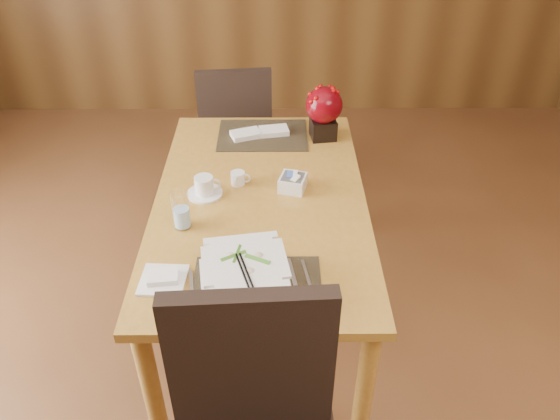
{
  "coord_description": "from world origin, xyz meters",
  "views": [
    {
      "loc": [
        0.07,
        -1.3,
        2.09
      ],
      "look_at": [
        0.08,
        0.35,
        0.87
      ],
      "focal_mm": 35.0,
      "sensor_mm": 36.0,
      "label": 1
    }
  ],
  "objects_px": {
    "soup_setting": "(245,275)",
    "creamer_jug": "(238,178)",
    "coffee_cup": "(204,187)",
    "bread_plate": "(163,280)",
    "water_glass": "(181,210)",
    "far_chair": "(236,128)",
    "sugar_caddy": "(293,183)",
    "dining_table": "(261,216)",
    "berry_decor": "(324,110)"
  },
  "relations": [
    {
      "from": "coffee_cup",
      "to": "water_glass",
      "type": "xyz_separation_m",
      "value": [
        -0.06,
        -0.22,
        0.04
      ]
    },
    {
      "from": "water_glass",
      "to": "creamer_jug",
      "type": "distance_m",
      "value": 0.37
    },
    {
      "from": "dining_table",
      "to": "berry_decor",
      "type": "height_order",
      "value": "berry_decor"
    },
    {
      "from": "sugar_caddy",
      "to": "dining_table",
      "type": "bearing_deg",
      "value": -154.78
    },
    {
      "from": "soup_setting",
      "to": "sugar_caddy",
      "type": "xyz_separation_m",
      "value": [
        0.18,
        0.61,
        -0.03
      ]
    },
    {
      "from": "soup_setting",
      "to": "coffee_cup",
      "type": "distance_m",
      "value": 0.6
    },
    {
      "from": "soup_setting",
      "to": "berry_decor",
      "type": "height_order",
      "value": "berry_decor"
    },
    {
      "from": "bread_plate",
      "to": "water_glass",
      "type": "bearing_deg",
      "value": 84.86
    },
    {
      "from": "coffee_cup",
      "to": "far_chair",
      "type": "distance_m",
      "value": 1.05
    },
    {
      "from": "coffee_cup",
      "to": "far_chair",
      "type": "xyz_separation_m",
      "value": [
        0.06,
        1.02,
        -0.26
      ]
    },
    {
      "from": "soup_setting",
      "to": "bread_plate",
      "type": "distance_m",
      "value": 0.3
    },
    {
      "from": "dining_table",
      "to": "soup_setting",
      "type": "bearing_deg",
      "value": -94.04
    },
    {
      "from": "coffee_cup",
      "to": "bread_plate",
      "type": "relative_size",
      "value": 0.96
    },
    {
      "from": "soup_setting",
      "to": "bread_plate",
      "type": "height_order",
      "value": "soup_setting"
    },
    {
      "from": "soup_setting",
      "to": "creamer_jug",
      "type": "bearing_deg",
      "value": 86.34
    },
    {
      "from": "soup_setting",
      "to": "creamer_jug",
      "type": "height_order",
      "value": "soup_setting"
    },
    {
      "from": "soup_setting",
      "to": "creamer_jug",
      "type": "distance_m",
      "value": 0.65
    },
    {
      "from": "soup_setting",
      "to": "water_glass",
      "type": "height_order",
      "value": "water_glass"
    },
    {
      "from": "dining_table",
      "to": "bread_plate",
      "type": "bearing_deg",
      "value": -123.13
    },
    {
      "from": "dining_table",
      "to": "sugar_caddy",
      "type": "height_order",
      "value": "sugar_caddy"
    },
    {
      "from": "far_chair",
      "to": "soup_setting",
      "type": "bearing_deg",
      "value": 89.59
    },
    {
      "from": "soup_setting",
      "to": "creamer_jug",
      "type": "relative_size",
      "value": 4.35
    },
    {
      "from": "berry_decor",
      "to": "bread_plate",
      "type": "relative_size",
      "value": 1.68
    },
    {
      "from": "soup_setting",
      "to": "water_glass",
      "type": "relative_size",
      "value": 2.16
    },
    {
      "from": "dining_table",
      "to": "far_chair",
      "type": "relative_size",
      "value": 1.59
    },
    {
      "from": "water_glass",
      "to": "bread_plate",
      "type": "xyz_separation_m",
      "value": [
        -0.03,
        -0.31,
        -0.08
      ]
    },
    {
      "from": "creamer_jug",
      "to": "berry_decor",
      "type": "bearing_deg",
      "value": 54.12
    },
    {
      "from": "creamer_jug",
      "to": "dining_table",
      "type": "bearing_deg",
      "value": -39.81
    },
    {
      "from": "bread_plate",
      "to": "creamer_jug",
      "type": "bearing_deg",
      "value": 69.56
    },
    {
      "from": "water_glass",
      "to": "far_chair",
      "type": "xyz_separation_m",
      "value": [
        0.13,
        1.24,
        -0.3
      ]
    },
    {
      "from": "sugar_caddy",
      "to": "berry_decor",
      "type": "xyz_separation_m",
      "value": [
        0.16,
        0.47,
        0.12
      ]
    },
    {
      "from": "soup_setting",
      "to": "dining_table",
      "type": "bearing_deg",
      "value": 76.83
    },
    {
      "from": "dining_table",
      "to": "coffee_cup",
      "type": "xyz_separation_m",
      "value": [
        -0.24,
        0.03,
        0.13
      ]
    },
    {
      "from": "soup_setting",
      "to": "far_chair",
      "type": "height_order",
      "value": "far_chair"
    },
    {
      "from": "coffee_cup",
      "to": "berry_decor",
      "type": "xyz_separation_m",
      "value": [
        0.54,
        0.5,
        0.11
      ]
    },
    {
      "from": "dining_table",
      "to": "water_glass",
      "type": "relative_size",
      "value": 9.21
    },
    {
      "from": "creamer_jug",
      "to": "far_chair",
      "type": "relative_size",
      "value": 0.09
    },
    {
      "from": "coffee_cup",
      "to": "water_glass",
      "type": "height_order",
      "value": "water_glass"
    },
    {
      "from": "sugar_caddy",
      "to": "creamer_jug",
      "type": "bearing_deg",
      "value": 169.46
    },
    {
      "from": "dining_table",
      "to": "water_glass",
      "type": "height_order",
      "value": "water_glass"
    },
    {
      "from": "dining_table",
      "to": "berry_decor",
      "type": "distance_m",
      "value": 0.66
    },
    {
      "from": "creamer_jug",
      "to": "sugar_caddy",
      "type": "distance_m",
      "value": 0.24
    },
    {
      "from": "sugar_caddy",
      "to": "berry_decor",
      "type": "height_order",
      "value": "berry_decor"
    },
    {
      "from": "water_glass",
      "to": "berry_decor",
      "type": "height_order",
      "value": "berry_decor"
    },
    {
      "from": "water_glass",
      "to": "sugar_caddy",
      "type": "bearing_deg",
      "value": 30.52
    },
    {
      "from": "soup_setting",
      "to": "far_chair",
      "type": "distance_m",
      "value": 1.62
    },
    {
      "from": "dining_table",
      "to": "sugar_caddy",
      "type": "xyz_separation_m",
      "value": [
        0.14,
        0.07,
        0.13
      ]
    },
    {
      "from": "dining_table",
      "to": "water_glass",
      "type": "bearing_deg",
      "value": -147.2
    },
    {
      "from": "water_glass",
      "to": "berry_decor",
      "type": "relative_size",
      "value": 0.61
    },
    {
      "from": "coffee_cup",
      "to": "sugar_caddy",
      "type": "relative_size",
      "value": 1.42
    }
  ]
}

